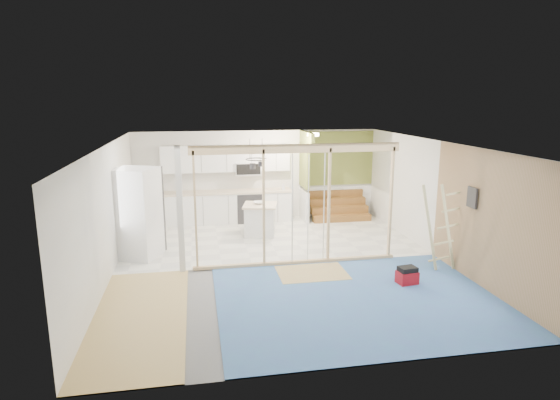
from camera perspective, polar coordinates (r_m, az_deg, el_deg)
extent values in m
cube|color=slate|center=(10.13, 0.32, -7.94)|extent=(7.00, 8.00, 0.01)
cube|color=white|center=(9.55, 0.34, 6.86)|extent=(7.00, 8.00, 0.01)
cube|color=white|center=(13.64, -2.79, 3.00)|extent=(7.00, 0.01, 2.60)
cube|color=white|center=(6.04, 7.45, -9.27)|extent=(7.00, 0.01, 2.60)
cube|color=white|center=(9.75, -20.33, -1.55)|extent=(0.01, 8.00, 2.60)
cube|color=white|center=(10.95, 18.64, 0.03)|extent=(0.01, 8.00, 2.60)
cube|color=silver|center=(12.00, -1.45, -4.62)|extent=(7.00, 4.00, 0.02)
cube|color=#435EA3|center=(8.59, 9.58, -11.91)|extent=(5.00, 4.00, 0.02)
cube|color=tan|center=(8.19, -16.71, -13.53)|extent=(1.50, 4.00, 0.02)
cube|color=tan|center=(9.68, 3.93, -8.85)|extent=(1.40, 1.00, 0.01)
cube|color=beige|center=(9.62, 2.10, 6.29)|extent=(4.40, 0.09, 0.18)
cube|color=beige|center=(10.17, 1.99, -7.56)|extent=(4.40, 0.09, 0.06)
cube|color=silver|center=(9.60, -12.08, -1.26)|extent=(0.12, 0.14, 2.60)
cube|color=beige|center=(9.60, -10.29, -1.19)|extent=(0.04, 0.09, 2.40)
cube|color=beige|center=(9.69, -2.00, -0.86)|extent=(0.05, 0.09, 2.40)
cube|color=beige|center=(9.99, 5.97, -0.52)|extent=(0.04, 0.09, 2.40)
cube|color=beige|center=(10.46, 13.36, -0.20)|extent=(0.04, 0.09, 2.40)
cylinder|color=silver|center=(9.79, 1.51, -1.21)|extent=(0.02, 0.02, 2.35)
cylinder|color=silver|center=(10.00, 5.38, -0.97)|extent=(0.02, 0.02, 2.35)
cylinder|color=silver|center=(9.89, 3.46, -1.08)|extent=(0.02, 0.02, 2.35)
cube|color=white|center=(13.42, -6.39, -0.95)|extent=(3.60, 0.60, 0.88)
cube|color=beige|center=(13.33, -6.44, 0.99)|extent=(3.66, 0.64, 0.05)
cube|color=white|center=(12.41, -16.68, -2.51)|extent=(0.60, 1.60, 0.88)
cube|color=beige|center=(12.31, -16.81, -0.42)|extent=(0.64, 1.64, 0.05)
cube|color=white|center=(13.29, -6.57, 5.09)|extent=(3.60, 0.34, 0.75)
cube|color=white|center=(13.35, -3.95, 3.87)|extent=(0.72, 0.38, 0.36)
cube|color=black|center=(13.16, -3.86, 3.75)|extent=(0.68, 0.02, 0.30)
cube|color=olive|center=(13.36, 3.00, 4.97)|extent=(0.10, 0.90, 1.60)
cube|color=white|center=(13.60, 2.94, -0.68)|extent=(0.10, 0.90, 0.90)
cube|color=olive|center=(12.62, 3.77, 7.04)|extent=(0.10, 0.50, 0.50)
cube|color=olive|center=(14.06, 6.99, 5.06)|extent=(2.20, 0.04, 1.60)
cube|color=white|center=(14.28, 6.85, -0.12)|extent=(2.20, 0.04, 0.90)
cube|color=brown|center=(13.63, 7.56, -2.25)|extent=(1.70, 0.26, 0.20)
cube|color=brown|center=(13.82, 7.26, -1.18)|extent=(1.70, 0.26, 0.20)
cube|color=brown|center=(14.02, 6.96, -0.14)|extent=(1.70, 0.26, 0.20)
cube|color=brown|center=(14.22, 6.68, 0.87)|extent=(1.70, 0.26, 0.20)
torus|color=black|center=(11.43, -2.92, 4.98)|extent=(0.52, 0.52, 0.02)
cylinder|color=black|center=(11.38, -3.69, 6.21)|extent=(0.01, 0.01, 0.50)
cylinder|color=black|center=(11.42, -2.19, 6.25)|extent=(0.01, 0.01, 0.50)
cylinder|color=#37373C|center=(11.34, -3.35, 4.15)|extent=(0.14, 0.14, 0.14)
cylinder|color=#37373C|center=(11.56, -2.39, 4.42)|extent=(0.12, 0.12, 0.12)
cube|color=tan|center=(9.29, 24.44, -2.58)|extent=(0.02, 4.00, 2.60)
cube|color=#37373C|center=(9.67, 22.38, 0.29)|extent=(0.04, 0.30, 0.40)
cylinder|color=#FFEABF|center=(12.77, 4.05, 7.96)|extent=(0.32, 0.32, 0.08)
cube|color=white|center=(10.81, -17.11, -1.59)|extent=(1.13, 1.11, 2.02)
cube|color=#37373C|center=(10.76, -14.85, -1.51)|extent=(0.33, 0.76, 1.98)
cube|color=white|center=(12.17, -2.43, -2.57)|extent=(0.90, 0.90, 0.76)
cube|color=beige|center=(12.07, -2.45, -0.64)|extent=(1.01, 1.01, 0.04)
imported|color=silver|center=(12.10, -2.61, -0.34)|extent=(0.28, 0.28, 0.07)
imported|color=#B5B8CA|center=(13.29, -12.09, 1.59)|extent=(0.13, 0.13, 0.33)
imported|color=silver|center=(13.41, 0.42, 1.69)|extent=(0.11, 0.11, 0.20)
cube|color=maroon|center=(9.43, 15.23, -9.14)|extent=(0.40, 0.32, 0.26)
cube|color=black|center=(9.37, 15.29, -8.14)|extent=(0.36, 0.28, 0.09)
cube|color=tan|center=(9.99, 17.78, -3.32)|extent=(0.43, 0.09, 1.81)
cube|color=tan|center=(10.18, 19.76, -3.17)|extent=(0.43, 0.09, 1.81)
cube|color=tan|center=(10.30, 18.78, -6.82)|extent=(0.44, 0.09, 0.12)
cube|color=tan|center=(10.23, 19.27, -4.94)|extent=(0.44, 0.09, 0.12)
cube|color=tan|center=(10.17, 19.76, -3.04)|extent=(0.44, 0.09, 0.12)
cube|color=tan|center=(10.12, 20.26, -1.11)|extent=(0.44, 0.09, 0.12)
cube|color=tan|center=(10.09, 20.76, 0.83)|extent=(0.44, 0.09, 0.12)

